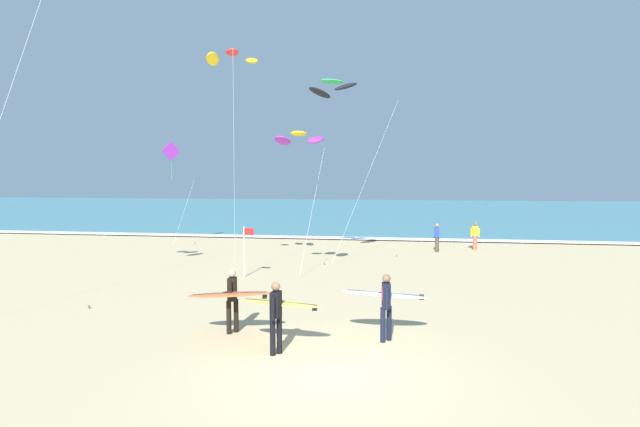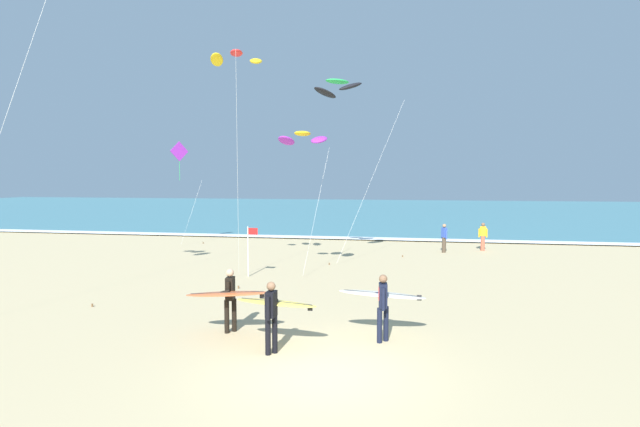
{
  "view_description": "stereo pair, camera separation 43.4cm",
  "coord_description": "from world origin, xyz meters",
  "px_view_note": "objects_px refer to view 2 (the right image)",
  "views": [
    {
      "loc": [
        1.41,
        -10.12,
        4.1
      ],
      "look_at": [
        -0.95,
        4.96,
        3.01
      ],
      "focal_mm": 28.02,
      "sensor_mm": 36.0,
      "label": 1
    },
    {
      "loc": [
        1.84,
        -10.05,
        4.1
      ],
      "look_at": [
        -0.95,
        4.96,
        3.01
      ],
      "focal_mm": 28.02,
      "sensor_mm": 36.0,
      "label": 2
    }
  ],
  "objects_px": {
    "kite_arc_golden_far": "(303,138)",
    "bystander_yellow_top": "(483,236)",
    "surfer_lead": "(383,299)",
    "bystander_blue_top": "(444,238)",
    "kite_arc_scarlet_mid": "(236,58)",
    "kite_arc_emerald_low": "(337,87)",
    "kite_diamond_violet_high": "(180,155)",
    "surfer_trailing": "(273,308)",
    "lifeguard_flag": "(249,246)",
    "surfer_third": "(229,295)"
  },
  "relations": [
    {
      "from": "kite_diamond_violet_high",
      "to": "bystander_yellow_top",
      "type": "xyz_separation_m",
      "value": [
        17.65,
        1.26,
        -4.69
      ]
    },
    {
      "from": "kite_diamond_violet_high",
      "to": "bystander_yellow_top",
      "type": "distance_m",
      "value": 18.3
    },
    {
      "from": "kite_arc_emerald_low",
      "to": "kite_diamond_violet_high",
      "type": "bearing_deg",
      "value": 154.55
    },
    {
      "from": "kite_arc_scarlet_mid",
      "to": "kite_arc_emerald_low",
      "type": "distance_m",
      "value": 5.07
    },
    {
      "from": "surfer_third",
      "to": "bystander_blue_top",
      "type": "height_order",
      "value": "surfer_third"
    },
    {
      "from": "surfer_lead",
      "to": "bystander_yellow_top",
      "type": "distance_m",
      "value": 17.31
    },
    {
      "from": "kite_arc_scarlet_mid",
      "to": "surfer_trailing",
      "type": "bearing_deg",
      "value": -65.2
    },
    {
      "from": "kite_diamond_violet_high",
      "to": "bystander_blue_top",
      "type": "bearing_deg",
      "value": 0.47
    },
    {
      "from": "bystander_yellow_top",
      "to": "kite_arc_golden_far",
      "type": "bearing_deg",
      "value": -131.45
    },
    {
      "from": "kite_arc_scarlet_mid",
      "to": "kite_arc_emerald_low",
      "type": "bearing_deg",
      "value": 44.41
    },
    {
      "from": "kite_arc_scarlet_mid",
      "to": "bystander_yellow_top",
      "type": "xyz_separation_m",
      "value": [
        10.99,
        9.65,
        -8.1
      ]
    },
    {
      "from": "surfer_lead",
      "to": "kite_arc_scarlet_mid",
      "type": "distance_m",
      "value": 12.31
    },
    {
      "from": "kite_arc_golden_far",
      "to": "surfer_trailing",
      "type": "bearing_deg",
      "value": -82.05
    },
    {
      "from": "kite_diamond_violet_high",
      "to": "bystander_blue_top",
      "type": "distance_m",
      "value": 16.15
    },
    {
      "from": "kite_arc_emerald_low",
      "to": "bystander_yellow_top",
      "type": "xyz_separation_m",
      "value": [
        7.4,
        6.13,
        -7.46
      ]
    },
    {
      "from": "kite_arc_golden_far",
      "to": "kite_diamond_violet_high",
      "type": "height_order",
      "value": "kite_diamond_violet_high"
    },
    {
      "from": "bystander_yellow_top",
      "to": "kite_arc_emerald_low",
      "type": "bearing_deg",
      "value": -140.34
    },
    {
      "from": "kite_arc_scarlet_mid",
      "to": "kite_arc_golden_far",
      "type": "relative_size",
      "value": 1.54
    },
    {
      "from": "kite_arc_golden_far",
      "to": "bystander_yellow_top",
      "type": "distance_m",
      "value": 13.48
    },
    {
      "from": "kite_arc_emerald_low",
      "to": "lifeguard_flag",
      "type": "xyz_separation_m",
      "value": [
        -3.17,
        -3.4,
        -7.01
      ]
    },
    {
      "from": "surfer_lead",
      "to": "bystander_blue_top",
      "type": "xyz_separation_m",
      "value": [
        2.45,
        15.55,
        -0.24
      ]
    },
    {
      "from": "bystander_yellow_top",
      "to": "surfer_trailing",
      "type": "bearing_deg",
      "value": -111.53
    },
    {
      "from": "kite_arc_emerald_low",
      "to": "kite_arc_golden_far",
      "type": "bearing_deg",
      "value": -105.64
    },
    {
      "from": "surfer_lead",
      "to": "surfer_trailing",
      "type": "distance_m",
      "value": 2.82
    },
    {
      "from": "kite_arc_scarlet_mid",
      "to": "kite_diamond_violet_high",
      "type": "height_order",
      "value": "kite_arc_scarlet_mid"
    },
    {
      "from": "kite_arc_golden_far",
      "to": "bystander_yellow_top",
      "type": "relative_size",
      "value": 3.77
    },
    {
      "from": "kite_arc_scarlet_mid",
      "to": "bystander_yellow_top",
      "type": "bearing_deg",
      "value": 41.29
    },
    {
      "from": "lifeguard_flag",
      "to": "bystander_yellow_top",
      "type": "bearing_deg",
      "value": 42.03
    },
    {
      "from": "surfer_trailing",
      "to": "kite_arc_emerald_low",
      "type": "height_order",
      "value": "kite_arc_emerald_low"
    },
    {
      "from": "kite_arc_scarlet_mid",
      "to": "kite_diamond_violet_high",
      "type": "distance_m",
      "value": 11.24
    },
    {
      "from": "kite_arc_scarlet_mid",
      "to": "kite_arc_emerald_low",
      "type": "xyz_separation_m",
      "value": [
        3.59,
        3.52,
        -0.64
      ]
    },
    {
      "from": "bystander_yellow_top",
      "to": "lifeguard_flag",
      "type": "xyz_separation_m",
      "value": [
        -10.57,
        -9.53,
        0.45
      ]
    },
    {
      "from": "kite_arc_golden_far",
      "to": "bystander_blue_top",
      "type": "bearing_deg",
      "value": 53.55
    },
    {
      "from": "kite_arc_emerald_low",
      "to": "lifeguard_flag",
      "type": "relative_size",
      "value": 4.11
    },
    {
      "from": "bystander_blue_top",
      "to": "kite_arc_scarlet_mid",
      "type": "bearing_deg",
      "value": -135.9
    },
    {
      "from": "lifeguard_flag",
      "to": "surfer_third",
      "type": "bearing_deg",
      "value": -75.38
    },
    {
      "from": "kite_arc_scarlet_mid",
      "to": "bystander_blue_top",
      "type": "bearing_deg",
      "value": 44.1
    },
    {
      "from": "kite_arc_scarlet_mid",
      "to": "lifeguard_flag",
      "type": "height_order",
      "value": "kite_arc_scarlet_mid"
    },
    {
      "from": "surfer_lead",
      "to": "kite_diamond_violet_high",
      "type": "xyz_separation_m",
      "value": [
        -13.01,
        15.42,
        4.45
      ]
    },
    {
      "from": "kite_arc_golden_far",
      "to": "bystander_blue_top",
      "type": "distance_m",
      "value": 11.41
    },
    {
      "from": "bystander_yellow_top",
      "to": "lifeguard_flag",
      "type": "bearing_deg",
      "value": -137.97
    },
    {
      "from": "kite_arc_scarlet_mid",
      "to": "kite_diamond_violet_high",
      "type": "bearing_deg",
      "value": 128.41
    },
    {
      "from": "bystander_blue_top",
      "to": "bystander_yellow_top",
      "type": "distance_m",
      "value": 2.47
    },
    {
      "from": "surfer_third",
      "to": "kite_diamond_violet_high",
      "type": "bearing_deg",
      "value": 119.84
    },
    {
      "from": "bystander_blue_top",
      "to": "kite_diamond_violet_high",
      "type": "bearing_deg",
      "value": -179.53
    },
    {
      "from": "surfer_lead",
      "to": "lifeguard_flag",
      "type": "bearing_deg",
      "value": 129.69
    },
    {
      "from": "surfer_trailing",
      "to": "surfer_lead",
      "type": "bearing_deg",
      "value": 28.82
    },
    {
      "from": "surfer_third",
      "to": "bystander_yellow_top",
      "type": "bearing_deg",
      "value": 63.06
    },
    {
      "from": "surfer_lead",
      "to": "surfer_third",
      "type": "height_order",
      "value": "same"
    },
    {
      "from": "kite_arc_scarlet_mid",
      "to": "lifeguard_flag",
      "type": "xyz_separation_m",
      "value": [
        0.42,
        0.12,
        -7.65
      ]
    }
  ]
}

